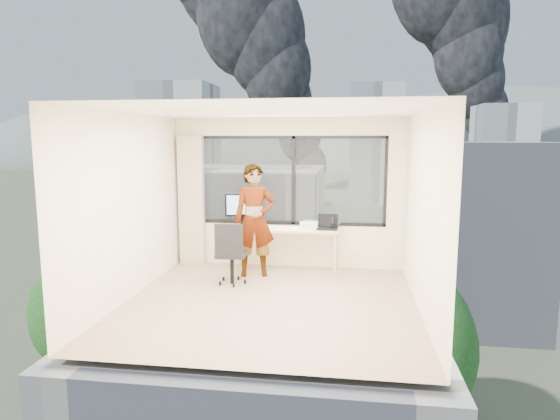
% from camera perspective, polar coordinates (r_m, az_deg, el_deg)
% --- Properties ---
extents(floor, '(4.00, 4.00, 0.01)m').
position_cam_1_polar(floor, '(6.74, -1.21, -10.97)').
color(floor, tan).
rests_on(floor, ground).
extents(ceiling, '(4.00, 4.00, 0.01)m').
position_cam_1_polar(ceiling, '(6.37, -1.28, 11.68)').
color(ceiling, white).
rests_on(ceiling, ground).
extents(wall_front, '(4.00, 0.01, 2.60)m').
position_cam_1_polar(wall_front, '(4.50, -5.36, -3.66)').
color(wall_front, beige).
rests_on(wall_front, ground).
extents(wall_left, '(0.01, 4.00, 2.60)m').
position_cam_1_polar(wall_left, '(7.03, -17.55, 0.36)').
color(wall_left, beige).
rests_on(wall_left, ground).
extents(wall_right, '(0.01, 4.00, 2.60)m').
position_cam_1_polar(wall_right, '(6.42, 16.67, -0.34)').
color(wall_right, beige).
rests_on(wall_right, ground).
extents(window_wall, '(3.30, 0.16, 1.55)m').
position_cam_1_polar(window_wall, '(8.36, 1.30, 3.53)').
color(window_wall, black).
rests_on(window_wall, ground).
extents(curtain, '(0.45, 0.14, 2.30)m').
position_cam_1_polar(curtain, '(8.67, -10.50, 1.08)').
color(curtain, beige).
rests_on(curtain, floor).
extents(desk, '(1.80, 0.60, 0.75)m').
position_cam_1_polar(desk, '(8.21, 0.64, -4.68)').
color(desk, '#D3BA8D').
rests_on(desk, floor).
extents(chair, '(0.53, 0.53, 1.00)m').
position_cam_1_polar(chair, '(7.49, -5.77, -5.03)').
color(chair, black).
rests_on(chair, floor).
extents(person, '(0.76, 0.59, 1.84)m').
position_cam_1_polar(person, '(7.84, -3.06, -1.25)').
color(person, '#2D2D33').
rests_on(person, floor).
extents(monitor, '(0.59, 0.31, 0.58)m').
position_cam_1_polar(monitor, '(8.28, -4.58, 0.08)').
color(monitor, black).
rests_on(monitor, desk).
extents(game_console, '(0.39, 0.36, 0.08)m').
position_cam_1_polar(game_console, '(8.33, 3.78, -1.60)').
color(game_console, white).
rests_on(game_console, desk).
extents(laptop, '(0.36, 0.38, 0.22)m').
position_cam_1_polar(laptop, '(8.00, 5.66, -1.53)').
color(laptop, black).
rests_on(laptop, desk).
extents(cellphone, '(0.12, 0.08, 0.01)m').
position_cam_1_polar(cellphone, '(8.06, -2.53, -2.18)').
color(cellphone, black).
rests_on(cellphone, desk).
extents(pen_cup, '(0.08, 0.08, 0.10)m').
position_cam_1_polar(pen_cup, '(8.05, 6.29, -1.93)').
color(pen_cup, black).
rests_on(pen_cup, desk).
extents(handbag, '(0.27, 0.15, 0.20)m').
position_cam_1_polar(handbag, '(8.25, 6.34, -1.32)').
color(handbag, '#0D524E').
rests_on(handbag, desk).
extents(exterior_ground, '(400.00, 400.00, 0.04)m').
position_cam_1_polar(exterior_ground, '(127.32, 7.50, 1.03)').
color(exterior_ground, '#515B3D').
rests_on(exterior_ground, ground).
extents(near_bldg_a, '(16.00, 12.00, 14.00)m').
position_cam_1_polar(near_bldg_a, '(38.75, -7.24, -5.43)').
color(near_bldg_a, beige).
rests_on(near_bldg_a, exterior_ground).
extents(near_bldg_b, '(14.00, 13.00, 16.00)m').
position_cam_1_polar(near_bldg_b, '(46.35, 21.60, -2.41)').
color(near_bldg_b, white).
rests_on(near_bldg_b, exterior_ground).
extents(far_tower_a, '(14.00, 14.00, 28.00)m').
position_cam_1_polar(far_tower_a, '(107.51, -11.64, 7.06)').
color(far_tower_a, silver).
rests_on(far_tower_a, exterior_ground).
extents(far_tower_b, '(13.00, 13.00, 30.00)m').
position_cam_1_polar(far_tower_b, '(126.47, 11.29, 7.71)').
color(far_tower_b, silver).
rests_on(far_tower_b, exterior_ground).
extents(far_tower_c, '(15.00, 15.00, 26.00)m').
position_cam_1_polar(far_tower_c, '(152.78, 24.92, 6.44)').
color(far_tower_c, silver).
rests_on(far_tower_c, exterior_ground).
extents(far_tower_d, '(16.00, 14.00, 22.00)m').
position_cam_1_polar(far_tower_d, '(167.85, -13.38, 6.41)').
color(far_tower_d, silver).
rests_on(far_tower_d, exterior_ground).
extents(hill_a, '(288.00, 216.00, 90.00)m').
position_cam_1_polar(hill_a, '(348.38, -12.37, 5.56)').
color(hill_a, slate).
rests_on(hill_a, exterior_ground).
extents(hill_b, '(300.00, 220.00, 96.00)m').
position_cam_1_polar(hill_b, '(341.34, 24.97, 4.92)').
color(hill_b, slate).
rests_on(hill_b, exterior_ground).
extents(tree_a, '(7.00, 7.00, 8.00)m').
position_cam_1_polar(tree_a, '(35.20, -22.07, -12.56)').
color(tree_a, '#1D4A18').
rests_on(tree_a, exterior_ground).
extents(tree_b, '(7.60, 7.60, 9.00)m').
position_cam_1_polar(tree_b, '(27.13, 14.17, -17.48)').
color(tree_b, '#1D4A18').
rests_on(tree_b, exterior_ground).
extents(smoke_plume_a, '(40.00, 24.00, 90.00)m').
position_cam_1_polar(smoke_plume_a, '(160.92, 4.18, 21.61)').
color(smoke_plume_a, black).
rests_on(smoke_plume_a, exterior_ground).
extents(smoke_plume_b, '(30.00, 18.00, 70.00)m').
position_cam_1_polar(smoke_plume_b, '(186.01, 25.79, 15.26)').
color(smoke_plume_b, black).
rests_on(smoke_plume_b, exterior_ground).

